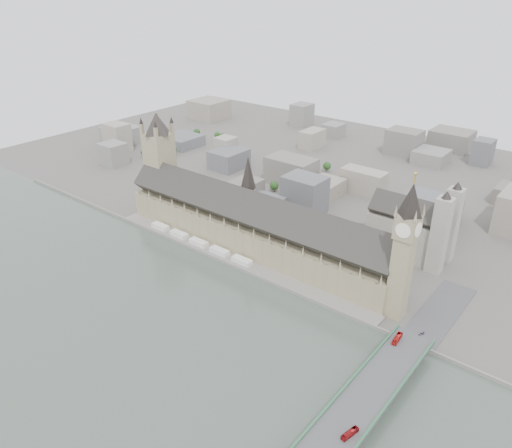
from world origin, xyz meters
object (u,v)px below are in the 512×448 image
Objects in this scene: westminster_bridge at (361,408)px; car_silver at (349,433)px; car_approach at (422,334)px; palace_of_westminster at (253,226)px; red_bus_north at (397,338)px; westminster_abbey at (412,229)px; elizabeth_tower at (405,243)px; victoria_tower at (160,158)px; red_bus_south at (350,433)px.

westminster_bridge is 24.30m from car_silver.
palace_of_westminster is at bearing -168.24° from car_approach.
westminster_abbey is at bearing 105.14° from red_bus_north.
elizabeth_tower is 61.67m from red_bus_north.
palace_of_westminster is at bearing 157.97° from red_bus_north.
elizabeth_tower reaches higher than palace_of_westminster.
westminster_bridge is 74.24m from car_approach.
westminster_abbey is at bearing 16.50° from victoria_tower.
car_silver is at bearing -37.90° from palace_of_westminster.
car_approach is (165.25, -33.25, -11.81)m from palace_of_westminster.
victoria_tower reaches higher than red_bus_south.
westminster_abbey is at bearing 34.17° from palace_of_westminster.
victoria_tower is 309.91m from westminster_bridge.
red_bus_north is at bearing 111.26° from red_bus_south.
victoria_tower is 293.33m from car_approach.
car_silver is at bearing -65.67° from car_approach.
red_bus_south is (290.07, -137.07, -43.43)m from victoria_tower.
car_approach is (27.25, -21.55, -47.19)m from elizabeth_tower.
palace_of_westminster is at bearing -2.96° from victoria_tower.
elizabeth_tower is 8.92× the size of red_bus_north.
victoria_tower is at bearing 167.32° from red_bus_south.
victoria_tower is 0.31× the size of westminster_bridge.
victoria_tower reaches higher than red_bus_north.
car_silver is at bearing -77.08° from westminster_bridge.
palace_of_westminster is at bearing 146.51° from westminster_bridge.
victoria_tower reaches higher than westminster_bridge.
westminster_bridge is 59.32m from red_bus_north.
red_bus_south reaches higher than car_approach.
elizabeth_tower is 111.81m from westminster_bridge.
victoria_tower is at bearing -164.70° from car_approach.
westminster_bridge is 26.96× the size of red_bus_north.
palace_of_westminster is 24.14× the size of red_bus_south.
red_bus_south is at bearing -65.21° from car_approach.
victoria_tower is at bearing -163.50° from westminster_abbey.
palace_of_westminster is at bearing -145.83° from westminster_abbey.
westminster_bridge is at bearing -74.36° from westminster_abbey.
elizabeth_tower is 0.33× the size of westminster_bridge.
elizabeth_tower is at bearing -3.96° from victoria_tower.
red_bus_north is at bearing 99.41° from car_silver.
palace_of_westminster is 212.31m from car_silver.
car_silver is 0.87× the size of car_approach.
red_bus_north reaches higher than car_silver.
car_silver is (167.28, -130.21, -11.81)m from palace_of_westminster.
westminster_bridge is 83.34× the size of car_silver.
victoria_tower is 244.79m from westminster_abbey.
westminster_bridge is at bearing 104.16° from car_silver.
victoria_tower is at bearing 158.22° from westminster_bridge.
car_approach is at bearing 87.48° from westminster_bridge.
car_silver reaches higher than westminster_bridge.
palace_of_westminster is 67.95× the size of car_silver.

